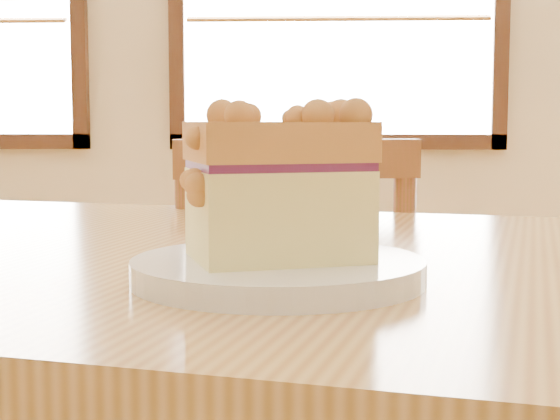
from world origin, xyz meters
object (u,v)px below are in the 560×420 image
at_px(cafe_table_main, 204,356).
at_px(cake_slice, 277,183).
at_px(plate, 278,272).
at_px(cafe_chair_main, 287,393).

bearing_deg(cafe_table_main, cake_slice, -50.40).
bearing_deg(cake_slice, cafe_table_main, 97.03).
bearing_deg(cafe_table_main, plate, -50.30).
bearing_deg(cafe_chair_main, cafe_table_main, 75.78).
relative_size(cafe_chair_main, plate, 3.82).
bearing_deg(plate, cake_slice, 163.70).
distance_m(cafe_table_main, cake_slice, 0.26).
distance_m(cafe_table_main, plate, 0.22).
relative_size(cafe_chair_main, cake_slice, 5.60).
relative_size(cafe_table_main, cafe_chair_main, 1.51).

